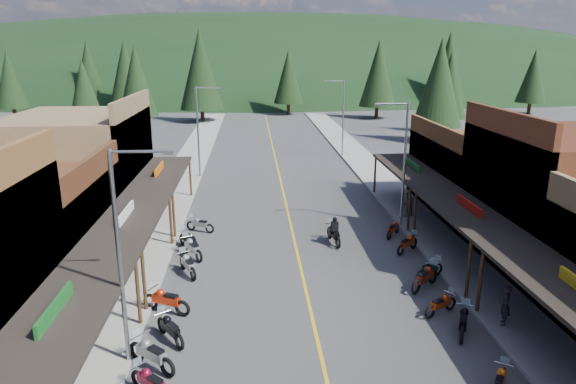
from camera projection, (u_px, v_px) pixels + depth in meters
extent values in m
plane|color=#38383A|center=(304.00, 284.00, 25.12)|extent=(220.00, 220.00, 0.00)
cube|color=gold|center=(281.00, 182.00, 44.31)|extent=(0.15, 90.00, 0.01)
cube|color=gray|center=(179.00, 183.00, 43.70)|extent=(3.40, 94.00, 0.15)
cube|color=gray|center=(380.00, 179.00, 44.90)|extent=(3.40, 94.00, 0.15)
cube|color=brown|center=(3.00, 287.00, 15.72)|extent=(0.30, 10.20, 8.20)
cube|color=black|center=(56.00, 318.00, 16.12)|extent=(3.20, 10.20, 0.18)
cylinder|color=#472D19|center=(138.00, 293.00, 20.95)|extent=(0.16, 0.16, 3.00)
cube|color=#14591E|center=(55.00, 312.00, 16.07)|extent=(0.12, 3.00, 0.70)
cube|color=#3F2111|center=(17.00, 232.00, 25.11)|extent=(8.00, 9.00, 5.00)
cube|color=#3F2111|center=(96.00, 218.00, 25.21)|extent=(0.30, 9.00, 6.20)
cube|color=black|center=(126.00, 219.00, 25.34)|extent=(3.20, 9.00, 0.18)
cylinder|color=#472D19|center=(144.00, 281.00, 22.10)|extent=(0.16, 0.16, 3.00)
cylinder|color=#472D19|center=(171.00, 222.00, 29.59)|extent=(0.16, 0.16, 3.00)
cube|color=silver|center=(126.00, 215.00, 25.28)|extent=(0.12, 3.00, 0.70)
cube|color=brown|center=(78.00, 168.00, 34.05)|extent=(8.00, 10.20, 7.00)
cube|color=brown|center=(136.00, 158.00, 34.15)|extent=(0.30, 10.20, 8.20)
cube|color=black|center=(159.00, 174.00, 34.55)|extent=(3.20, 10.20, 0.18)
cylinder|color=#472D19|center=(174.00, 215.00, 30.74)|extent=(0.16, 0.16, 3.00)
cylinder|color=#472D19|center=(190.00, 178.00, 39.38)|extent=(0.16, 0.16, 3.00)
cube|color=#CC590C|center=(159.00, 171.00, 34.50)|extent=(0.12, 3.00, 0.70)
cylinder|color=#472D19|center=(480.00, 282.00, 21.94)|extent=(0.16, 0.16, 3.00)
cube|color=#562B19|center=(568.00, 200.00, 26.76)|extent=(8.00, 9.00, 7.00)
cube|color=#562B19|center=(498.00, 191.00, 26.34)|extent=(0.30, 9.00, 8.20)
cube|color=black|center=(469.00, 212.00, 26.53)|extent=(3.20, 9.00, 0.18)
cylinder|color=#472D19|center=(469.00, 271.00, 23.09)|extent=(0.16, 0.16, 3.00)
cylinder|color=#472D19|center=(415.00, 216.00, 30.58)|extent=(0.16, 0.16, 3.00)
cube|color=#B2140F|center=(469.00, 208.00, 26.48)|extent=(0.12, 3.00, 0.70)
cube|color=#4C2D16|center=(485.00, 175.00, 36.25)|extent=(8.00, 10.20, 5.00)
cube|color=#4C2D16|center=(433.00, 168.00, 35.82)|extent=(0.30, 10.20, 6.20)
cube|color=black|center=(412.00, 169.00, 35.75)|extent=(3.20, 10.20, 0.18)
cylinder|color=#472D19|center=(409.00, 210.00, 31.73)|extent=(0.16, 0.16, 3.00)
cylinder|color=#472D19|center=(375.00, 175.00, 40.37)|extent=(0.16, 0.16, 3.00)
cube|color=#14591E|center=(412.00, 166.00, 35.70)|extent=(0.12, 3.00, 0.70)
cylinder|color=gray|center=(120.00, 262.00, 17.78)|extent=(0.16, 0.16, 8.00)
cylinder|color=gray|center=(140.00, 151.00, 16.79)|extent=(2.00, 0.10, 0.10)
cube|color=gray|center=(168.00, 153.00, 16.87)|extent=(0.35, 0.18, 0.12)
cylinder|color=gray|center=(198.00, 133.00, 44.66)|extent=(0.16, 0.16, 8.00)
cylinder|color=gray|center=(208.00, 88.00, 43.67)|extent=(2.00, 0.10, 0.10)
cube|color=gray|center=(218.00, 88.00, 43.75)|extent=(0.35, 0.18, 0.12)
cylinder|color=gray|center=(404.00, 166.00, 32.20)|extent=(0.16, 0.16, 8.00)
cylinder|color=gray|center=(392.00, 104.00, 31.07)|extent=(2.00, 0.10, 0.10)
cube|color=gray|center=(377.00, 105.00, 31.02)|extent=(0.35, 0.18, 0.12)
cylinder|color=gray|center=(343.00, 119.00, 53.32)|extent=(0.16, 0.16, 8.00)
cylinder|color=gray|center=(335.00, 81.00, 52.19)|extent=(2.00, 0.10, 0.10)
cube|color=gray|center=(326.00, 82.00, 52.14)|extent=(0.35, 0.18, 0.12)
ellipsoid|color=black|center=(259.00, 86.00, 154.71)|extent=(310.00, 140.00, 60.00)
cylinder|color=black|center=(15.00, 114.00, 81.61)|extent=(0.60, 0.60, 2.00)
cone|color=black|center=(10.00, 79.00, 80.11)|extent=(5.04, 5.04, 9.00)
cylinder|color=black|center=(129.00, 107.00, 90.39)|extent=(0.60, 0.60, 2.00)
cone|color=black|center=(126.00, 71.00, 88.69)|extent=(5.88, 5.88, 10.50)
cylinder|color=black|center=(203.00, 115.00, 79.83)|extent=(0.60, 0.60, 2.00)
cone|color=black|center=(200.00, 69.00, 77.93)|extent=(6.72, 6.72, 12.00)
cylinder|color=black|center=(288.00, 109.00, 88.48)|extent=(0.60, 0.60, 2.00)
cone|color=black|center=(288.00, 76.00, 86.99)|extent=(5.04, 5.04, 9.00)
cylinder|color=black|center=(377.00, 112.00, 83.68)|extent=(0.60, 0.60, 2.00)
cone|color=black|center=(378.00, 73.00, 81.99)|extent=(5.88, 5.88, 10.50)
cylinder|color=black|center=(445.00, 104.00, 96.31)|extent=(0.60, 0.60, 2.00)
cone|color=black|center=(448.00, 65.00, 94.40)|extent=(6.72, 6.72, 12.00)
cylinder|color=black|center=(529.00, 108.00, 89.45)|extent=(0.60, 0.60, 2.00)
cone|color=black|center=(533.00, 76.00, 87.96)|extent=(5.04, 5.04, 9.00)
cylinder|color=black|center=(92.00, 104.00, 95.60)|extent=(0.60, 0.60, 2.00)
cone|color=black|center=(89.00, 70.00, 93.90)|extent=(5.88, 5.88, 10.50)
cylinder|color=black|center=(89.00, 135.00, 61.73)|extent=(0.60, 0.60, 2.00)
cone|color=black|center=(84.00, 93.00, 60.37)|extent=(4.48, 4.48, 8.00)
cylinder|color=black|center=(446.00, 125.00, 69.70)|extent=(0.60, 0.60, 2.00)
cone|color=black|center=(450.00, 85.00, 68.23)|extent=(4.93, 4.93, 8.80)
cylinder|color=black|center=(140.00, 123.00, 71.60)|extent=(0.60, 0.60, 2.00)
cone|color=black|center=(136.00, 81.00, 70.03)|extent=(5.38, 5.38, 9.60)
cylinder|color=black|center=(435.00, 134.00, 62.70)|extent=(0.60, 0.60, 2.00)
cone|color=black|center=(439.00, 82.00, 61.02)|extent=(5.82, 5.82, 10.40)
imported|color=black|center=(505.00, 306.00, 20.98)|extent=(0.60, 0.73, 1.71)
imported|color=#4E3731|center=(408.00, 204.00, 34.62)|extent=(0.94, 0.73, 1.70)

